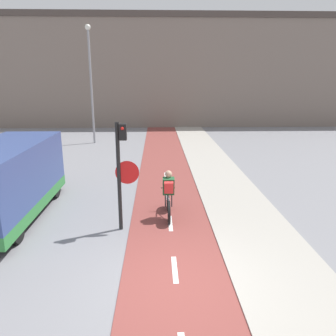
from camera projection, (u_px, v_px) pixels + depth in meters
The scene contains 8 objects.
ground_plane at pixel (176, 283), 7.09m from camera, with size 120.00×120.00×0.00m, color gray.
bike_lane at pixel (176, 283), 7.09m from camera, with size 2.43×60.00×0.02m.
sidewalk_strip at pixel (286, 280), 7.16m from camera, with size 2.40×60.00×0.05m.
building_row_background at pixel (160, 72), 30.61m from camera, with size 60.00×5.20×9.70m.
traffic_light_pole at pixel (122, 165), 9.12m from camera, with size 0.67×0.25×3.15m.
street_lamp_far at pixel (91, 74), 21.27m from camera, with size 0.36×0.36×7.56m.
cyclist_near at pixel (168, 196), 10.28m from camera, with size 0.46×1.75×1.54m.
van at pixel (7, 182), 10.19m from camera, with size 2.06×5.37×2.34m.
Camera 1 is at (-0.38, -6.16, 4.29)m, focal length 35.00 mm.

